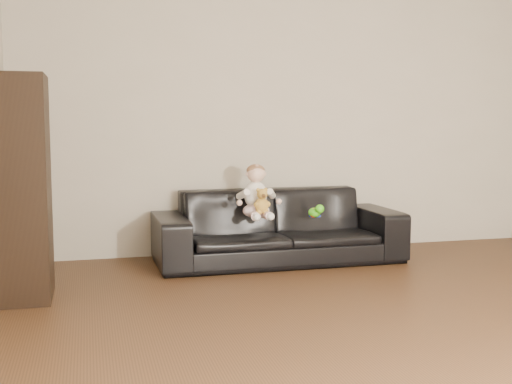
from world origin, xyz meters
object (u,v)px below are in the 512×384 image
object	(u,v)px
toy_blue_disc	(315,216)
toy_rattle	(314,214)
teddy_bear	(262,201)
baby	(256,194)
toy_green	(314,213)
cabinet	(20,188)
sofa	(278,226)

from	to	relation	value
toy_blue_disc	toy_rattle	bearing A→B (deg)	-117.80
toy_rattle	teddy_bear	bearing A→B (deg)	-176.78
baby	toy_green	size ratio (longest dim) A/B	3.71
toy_rattle	toy_blue_disc	distance (m)	0.08
cabinet	toy_rattle	size ratio (longest dim) A/B	21.44
toy_rattle	toy_blue_disc	bearing A→B (deg)	62.20
teddy_bear	toy_rattle	distance (m)	0.48
sofa	toy_rattle	distance (m)	0.36
teddy_bear	toy_rattle	world-z (taller)	teddy_bear
baby	toy_rattle	xyz separation A→B (m)	(0.47, -0.11, -0.17)
toy_rattle	baby	bearing A→B (deg)	166.63
sofa	baby	distance (m)	0.39
toy_green	toy_rattle	distance (m)	0.02
baby	toy_blue_disc	xyz separation A→B (m)	(0.51, -0.05, -0.19)
sofa	baby	bearing A→B (deg)	-153.44
toy_rattle	toy_blue_disc	xyz separation A→B (m)	(0.03, 0.06, -0.03)
cabinet	teddy_bear	world-z (taller)	cabinet
toy_green	toy_blue_disc	bearing A→B (deg)	65.07
cabinet	toy_rattle	xyz separation A→B (m)	(2.30, 0.49, -0.32)
toy_green	toy_blue_disc	distance (m)	0.07
teddy_bear	toy_blue_disc	size ratio (longest dim) A/B	2.10
sofa	toy_green	distance (m)	0.36
teddy_bear	toy_green	bearing A→B (deg)	-1.76
sofa	teddy_bear	bearing A→B (deg)	-130.81
toy_blue_disc	baby	bearing A→B (deg)	174.23
baby	toy_green	world-z (taller)	baby
cabinet	baby	size ratio (longest dim) A/B	3.36
baby	toy_green	xyz separation A→B (m)	(0.48, -0.10, -0.16)
sofa	toy_green	bearing A→B (deg)	-40.38
cabinet	toy_rattle	distance (m)	2.37
toy_blue_disc	sofa	bearing A→B (deg)	149.37
sofa	toy_blue_disc	size ratio (longest dim) A/B	21.08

